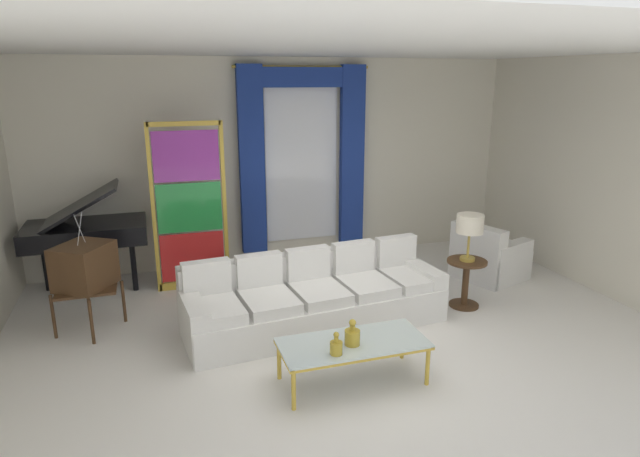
# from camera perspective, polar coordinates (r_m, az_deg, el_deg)

# --- Properties ---
(ground_plane) EXTENTS (16.00, 16.00, 0.00)m
(ground_plane) POSITION_cam_1_polar(r_m,az_deg,el_deg) (5.84, 3.41, -12.23)
(ground_plane) COLOR white
(wall_rear) EXTENTS (8.00, 0.12, 3.00)m
(wall_rear) POSITION_cam_1_polar(r_m,az_deg,el_deg) (8.18, -4.25, 7.01)
(wall_rear) COLOR silver
(wall_rear) RESTS_ON ground
(wall_right) EXTENTS (0.12, 7.00, 3.00)m
(wall_right) POSITION_cam_1_polar(r_m,az_deg,el_deg) (7.85, 27.71, 4.87)
(wall_right) COLOR silver
(wall_right) RESTS_ON ground
(ceiling_slab) EXTENTS (8.00, 7.60, 0.04)m
(ceiling_slab) POSITION_cam_1_polar(r_m,az_deg,el_deg) (5.92, 0.95, 18.47)
(ceiling_slab) COLOR white
(curtained_window) EXTENTS (2.00, 0.17, 2.70)m
(curtained_window) POSITION_cam_1_polar(r_m,az_deg,el_deg) (8.07, -1.80, 8.65)
(curtained_window) COLOR white
(curtained_window) RESTS_ON ground
(couch_white_long) EXTENTS (2.98, 1.17, 0.86)m
(couch_white_long) POSITION_cam_1_polar(r_m,az_deg,el_deg) (6.19, -0.70, -7.39)
(couch_white_long) COLOR white
(couch_white_long) RESTS_ON ground
(coffee_table) EXTENTS (1.35, 0.60, 0.41)m
(coffee_table) POSITION_cam_1_polar(r_m,az_deg,el_deg) (5.06, 3.48, -12.15)
(coffee_table) COLOR silver
(coffee_table) RESTS_ON ground
(bottle_blue_decanter) EXTENTS (0.11, 0.11, 0.21)m
(bottle_blue_decanter) POSITION_cam_1_polar(r_m,az_deg,el_deg) (4.80, 1.71, -12.31)
(bottle_blue_decanter) COLOR gold
(bottle_blue_decanter) RESTS_ON coffee_table
(bottle_crystal_tall) EXTENTS (0.14, 0.14, 0.25)m
(bottle_crystal_tall) POSITION_cam_1_polar(r_m,az_deg,el_deg) (4.96, 3.41, -11.21)
(bottle_crystal_tall) COLOR gold
(bottle_crystal_tall) RESTS_ON coffee_table
(vintage_tv) EXTENTS (0.75, 0.77, 1.35)m
(vintage_tv) POSITION_cam_1_polar(r_m,az_deg,el_deg) (6.42, -23.54, -3.85)
(vintage_tv) COLOR #472D19
(vintage_tv) RESTS_ON ground
(armchair_white) EXTENTS (1.04, 1.02, 0.80)m
(armchair_white) POSITION_cam_1_polar(r_m,az_deg,el_deg) (7.91, 17.23, -3.02)
(armchair_white) COLOR white
(armchair_white) RESTS_ON ground
(stained_glass_divider) EXTENTS (0.95, 0.05, 2.20)m
(stained_glass_divider) POSITION_cam_1_polar(r_m,az_deg,el_deg) (7.21, -13.54, 1.83)
(stained_glass_divider) COLOR gold
(stained_glass_divider) RESTS_ON ground
(peacock_figurine) EXTENTS (0.44, 0.60, 0.50)m
(peacock_figurine) POSITION_cam_1_polar(r_m,az_deg,el_deg) (7.17, -10.19, -5.07)
(peacock_figurine) COLOR beige
(peacock_figurine) RESTS_ON ground
(round_side_table) EXTENTS (0.48, 0.48, 0.59)m
(round_side_table) POSITION_cam_1_polar(r_m,az_deg,el_deg) (6.86, 15.08, -5.15)
(round_side_table) COLOR #472D19
(round_side_table) RESTS_ON ground
(table_lamp_brass) EXTENTS (0.32, 0.32, 0.57)m
(table_lamp_brass) POSITION_cam_1_polar(r_m,az_deg,el_deg) (6.66, 15.49, 0.27)
(table_lamp_brass) COLOR #B29338
(table_lamp_brass) RESTS_ON round_side_table
(grand_piano) EXTENTS (1.50, 1.10, 1.40)m
(grand_piano) POSITION_cam_1_polar(r_m,az_deg,el_deg) (7.77, -23.37, -0.00)
(grand_piano) COLOR black
(grand_piano) RESTS_ON ground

